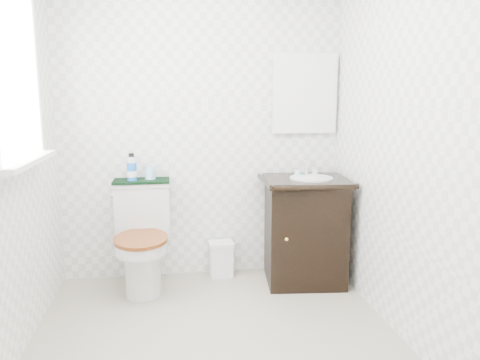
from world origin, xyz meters
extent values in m
plane|color=#A29583|center=(0.00, 0.00, 0.00)|extent=(2.40, 2.40, 0.00)
plane|color=white|center=(0.00, 1.20, 1.20)|extent=(2.40, 0.00, 2.40)
plane|color=white|center=(0.00, -1.20, 1.20)|extent=(2.40, 0.00, 2.40)
plane|color=white|center=(1.10, 0.00, 1.20)|extent=(0.00, 2.40, 2.40)
cube|color=white|center=(-1.07, 0.25, 1.55)|extent=(0.02, 0.70, 0.90)
cube|color=silver|center=(0.82, 1.18, 1.45)|extent=(0.50, 0.02, 0.60)
cylinder|color=silver|center=(-0.47, 0.82, 0.19)|extent=(0.25, 0.25, 0.39)
cube|color=silver|center=(-0.47, 1.07, 0.19)|extent=(0.25, 0.28, 0.39)
cube|color=silver|center=(-0.47, 1.09, 0.58)|extent=(0.41, 0.18, 0.37)
cube|color=silver|center=(-0.47, 1.09, 0.78)|extent=(0.43, 0.20, 0.03)
cylinder|color=silver|center=(-0.47, 0.78, 0.39)|extent=(0.37, 0.37, 0.08)
cylinder|color=brown|center=(-0.47, 0.78, 0.44)|extent=(0.40, 0.40, 0.03)
cube|color=black|center=(0.77, 0.91, 0.39)|extent=(0.62, 0.54, 0.78)
cube|color=black|center=(0.77, 0.90, 0.80)|extent=(0.66, 0.58, 0.04)
cylinder|color=silver|center=(0.80, 0.87, 0.83)|extent=(0.32, 0.32, 0.01)
ellipsoid|color=silver|center=(0.80, 0.87, 0.77)|extent=(0.27, 0.27, 0.14)
cylinder|color=silver|center=(0.80, 1.01, 0.87)|extent=(0.02, 0.02, 0.10)
cube|color=white|center=(0.13, 1.10, 0.13)|extent=(0.18, 0.15, 0.26)
cube|color=white|center=(0.13, 1.10, 0.27)|extent=(0.21, 0.17, 0.03)
cube|color=black|center=(-0.47, 1.09, 0.80)|extent=(0.42, 0.22, 0.02)
cylinder|color=blue|center=(-0.53, 1.07, 0.88)|extent=(0.07, 0.07, 0.13)
cylinder|color=silver|center=(-0.53, 1.07, 0.96)|extent=(0.07, 0.07, 0.04)
cylinder|color=black|center=(-0.53, 1.07, 1.00)|extent=(0.04, 0.04, 0.03)
cone|color=#91CCEE|center=(-0.40, 1.11, 0.86)|extent=(0.08, 0.08, 0.10)
ellipsoid|color=#166D65|center=(0.76, 0.99, 0.83)|extent=(0.07, 0.05, 0.02)
camera|label=1|loc=(-0.24, -2.46, 1.44)|focal=35.00mm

